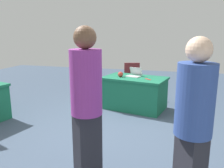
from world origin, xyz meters
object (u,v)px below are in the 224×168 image
at_px(person_attendee_browsing, 193,121).
at_px(laptop_silver, 134,75).
at_px(chair_tucked_right, 131,77).
at_px(table_foreground, 135,93).
at_px(person_attendee_standing, 87,101).
at_px(yarn_ball, 120,74).
at_px(scissors_red, 148,79).

relative_size(person_attendee_browsing, laptop_silver, 4.35).
bearing_deg(chair_tucked_right, table_foreground, -91.85).
height_order(person_attendee_standing, laptop_silver, person_attendee_standing).
distance_m(person_attendee_standing, yarn_ball, 2.90).
distance_m(table_foreground, person_attendee_standing, 2.99).
height_order(table_foreground, scissors_red, scissors_red).
bearing_deg(laptop_silver, yarn_ball, 45.78).
xyz_separation_m(table_foreground, scissors_red, (-0.32, 0.17, 0.38)).
distance_m(person_attendee_standing, scissors_red, 2.79).
bearing_deg(scissors_red, person_attendee_standing, -51.09).
height_order(laptop_silver, yarn_ball, laptop_silver).
relative_size(chair_tucked_right, scissors_red, 5.31).
height_order(person_attendee_browsing, scissors_red, person_attendee_browsing).
bearing_deg(person_attendee_browsing, yarn_ball, 169.35).
xyz_separation_m(table_foreground, person_attendee_browsing, (-1.07, 3.05, 0.58)).
xyz_separation_m(laptop_silver, yarn_ball, (0.29, 0.15, 0.02)).
bearing_deg(person_attendee_browsing, person_attendee_standing, -132.45).
relative_size(person_attendee_browsing, scissors_red, 9.54).
bearing_deg(laptop_silver, person_attendee_standing, 109.64).
bearing_deg(scissors_red, table_foreground, -161.86).
bearing_deg(scissors_red, chair_tucked_right, 161.96).
bearing_deg(yarn_ball, laptop_silver, -153.42).
distance_m(person_attendee_standing, laptop_silver, 3.02).
bearing_deg(yarn_ball, person_attendee_standing, 96.21).
height_order(chair_tucked_right, yarn_ball, chair_tucked_right).
xyz_separation_m(person_attendee_standing, person_attendee_browsing, (-1.09, 0.13, -0.06)).
height_order(yarn_ball, scissors_red, yarn_ball).
height_order(table_foreground, person_attendee_standing, person_attendee_standing).
relative_size(table_foreground, yarn_ball, 12.74).
distance_m(person_attendee_browsing, yarn_ball, 3.31).
distance_m(chair_tucked_right, person_attendee_standing, 4.03).
distance_m(table_foreground, person_attendee_browsing, 3.28).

